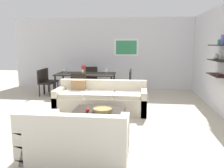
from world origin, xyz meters
name	(u,v)px	position (x,y,z in m)	size (l,w,h in m)	color
ground_plane	(97,115)	(0.00, 0.00, 0.00)	(18.00, 18.00, 0.00)	#BCB29E
back_wall_unit	(121,54)	(0.30, 3.53, 1.35)	(8.40, 0.09, 2.70)	silver
right_wall_shelf_unit	(221,59)	(3.03, 0.59, 1.35)	(0.34, 8.20, 2.70)	silver
sofa_beige	(101,100)	(0.05, 0.34, 0.29)	(2.31, 0.90, 0.78)	beige
loveseat_white	(76,139)	(0.06, -2.15, 0.29)	(1.60, 0.90, 0.78)	silver
coffee_table	(98,120)	(0.20, -0.92, 0.19)	(1.05, 0.94, 0.38)	black
decorative_bowl	(103,110)	(0.30, -0.95, 0.42)	(0.40, 0.40, 0.07)	#99844C
apple_on_coffee_table	(88,110)	(0.00, -1.01, 0.42)	(0.08, 0.08, 0.08)	red
dining_table	(86,75)	(-0.77, 2.17, 0.68)	(1.96, 0.93, 0.75)	black
dining_chair_left_near	(44,81)	(-2.15, 1.96, 0.50)	(0.44, 0.44, 0.88)	black
dining_chair_head	(91,77)	(-0.77, 3.04, 0.50)	(0.44, 0.44, 0.88)	black
dining_chair_right_near	(126,82)	(0.62, 1.96, 0.50)	(0.44, 0.44, 0.88)	black
dining_chair_right_far	(127,80)	(0.62, 2.38, 0.50)	(0.44, 0.44, 0.88)	black
dining_chair_left_far	(49,79)	(-2.15, 2.38, 0.50)	(0.44, 0.44, 0.88)	black
dining_chair_foot	(79,85)	(-0.77, 1.29, 0.50)	(0.44, 0.44, 0.88)	black
wine_glass_left_far	(66,69)	(-1.48, 2.28, 0.88)	(0.08, 0.08, 0.18)	silver
wine_glass_right_far	(107,70)	(-0.05, 2.28, 0.87)	(0.07, 0.07, 0.17)	silver
wine_glass_right_near	(106,70)	(-0.05, 2.05, 0.87)	(0.07, 0.07, 0.17)	silver
wine_glass_left_near	(64,70)	(-1.48, 2.05, 0.87)	(0.07, 0.07, 0.18)	silver
wine_glass_foot	(83,71)	(-0.77, 1.76, 0.88)	(0.07, 0.07, 0.17)	silver
centerpiece_vase	(84,69)	(-0.83, 2.18, 0.91)	(0.16, 0.16, 0.30)	olive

